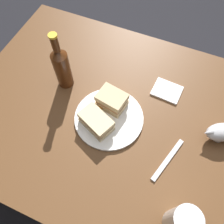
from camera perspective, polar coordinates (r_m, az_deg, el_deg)
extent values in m
plane|color=black|center=(1.54, 0.43, -12.90)|extent=(6.00, 6.00, 0.00)
cube|color=brown|center=(1.19, 0.55, -8.32)|extent=(1.17, 0.87, 0.72)
cylinder|color=white|center=(0.85, -0.76, -1.51)|extent=(0.26, 0.26, 0.01)
cube|color=#CCB284|center=(0.86, -0.03, 2.22)|extent=(0.11, 0.09, 0.02)
cube|color=#B27A4C|center=(0.84, -0.03, 2.93)|extent=(0.11, 0.09, 0.02)
cube|color=#CCB284|center=(0.82, -0.03, 3.67)|extent=(0.11, 0.09, 0.02)
cube|color=beige|center=(0.82, -3.88, -2.94)|extent=(0.14, 0.11, 0.02)
cube|color=#8C5B3D|center=(0.81, -3.96, -2.40)|extent=(0.13, 0.11, 0.01)
cube|color=beige|center=(0.79, -4.04, -1.85)|extent=(0.14, 0.11, 0.02)
cube|color=gold|center=(0.84, -6.43, -0.71)|extent=(0.05, 0.04, 0.02)
cube|color=#AD702D|center=(0.85, -3.04, 0.91)|extent=(0.02, 0.05, 0.02)
cube|color=#AD702D|center=(0.85, -3.95, 0.18)|extent=(0.03, 0.04, 0.02)
cylinder|color=white|center=(0.72, 16.90, -24.66)|extent=(0.08, 0.08, 0.15)
cylinder|color=gold|center=(0.76, 15.89, -24.94)|extent=(0.07, 0.07, 0.05)
cylinder|color=#B7B7BC|center=(0.90, 24.92, -5.41)|extent=(0.04, 0.04, 0.02)
ellipsoid|color=#B7B7BC|center=(0.87, 25.74, -4.54)|extent=(0.13, 0.11, 0.05)
ellipsoid|color=#381E0F|center=(0.87, 25.91, -4.35)|extent=(0.11, 0.09, 0.02)
cone|color=#B7B7BC|center=(0.84, 22.83, -4.76)|extent=(0.04, 0.04, 0.02)
cylinder|color=#47230F|center=(0.90, -12.15, 10.17)|extent=(0.06, 0.06, 0.16)
cone|color=#47230F|center=(0.83, -13.36, 14.09)|extent=(0.06, 0.06, 0.02)
cylinder|color=#47230F|center=(0.80, -14.02, 16.15)|extent=(0.03, 0.03, 0.06)
cylinder|color=gold|center=(0.78, -14.60, 17.95)|extent=(0.03, 0.03, 0.01)
cube|color=white|center=(0.94, 13.53, 5.19)|extent=(0.12, 0.10, 0.01)
cube|color=silver|center=(0.82, 13.69, -11.46)|extent=(0.07, 0.18, 0.01)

